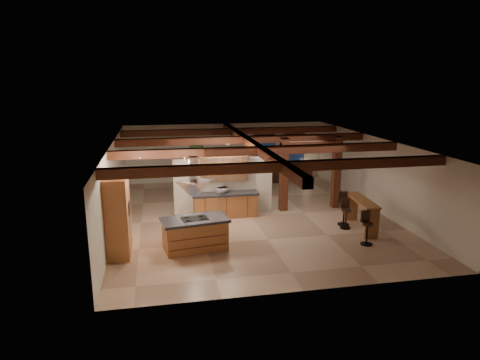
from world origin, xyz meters
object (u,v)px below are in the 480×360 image
Objects in this scene: kitchen_island at (195,233)px; dining_table at (234,192)px; bar_counter at (361,209)px; sofa at (269,175)px.

kitchen_island reaches higher than dining_table.
kitchen_island is 5.88m from bar_counter.
sofa is 0.97× the size of bar_counter.
kitchen_island is 1.03× the size of bar_counter.
sofa is at bearing 70.00° from dining_table.
kitchen_island is 1.07× the size of sofa.
bar_counter is at bearing 6.47° from kitchen_island.
bar_counter is at bearing -32.00° from dining_table.
dining_table reaches higher than sofa.
sofa is at bearing 100.23° from bar_counter.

